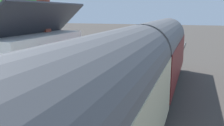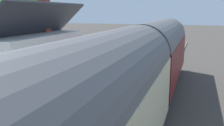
{
  "view_description": "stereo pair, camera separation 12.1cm",
  "coord_description": "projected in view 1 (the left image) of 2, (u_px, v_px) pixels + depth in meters",
  "views": [
    {
      "loc": [
        -15.72,
        -3.17,
        4.87
      ],
      "look_at": [
        -1.67,
        1.5,
        1.84
      ],
      "focal_mm": 40.72,
      "sensor_mm": 36.0,
      "label": 1
    },
    {
      "loc": [
        -15.68,
        -3.28,
        4.87
      ],
      "look_at": [
        -1.67,
        1.5,
        1.84
      ],
      "focal_mm": 40.72,
      "sensor_mm": 36.0,
      "label": 2
    }
  ],
  "objects": [
    {
      "name": "bench_platform_end",
      "position": [
        130.0,
        47.0,
        25.48
      ],
      "size": [
        1.41,
        0.46,
        0.88
      ],
      "color": "teal",
      "rests_on": "platform"
    },
    {
      "name": "planter_bench_left",
      "position": [
        98.0,
        56.0,
        21.44
      ],
      "size": [
        1.02,
        0.32,
        0.66
      ],
      "color": "gray",
      "rests_on": "platform"
    },
    {
      "name": "tree_behind_building",
      "position": [
        25.0,
        11.0,
        29.51
      ],
      "size": [
        4.63,
        4.19,
        7.26
      ],
      "color": "#4C3828",
      "rests_on": "ground"
    },
    {
      "name": "bench_mid_platform",
      "position": [
        108.0,
        60.0,
        18.92
      ],
      "size": [
        1.41,
        0.45,
        0.88
      ],
      "color": "teal",
      "rests_on": "platform"
    },
    {
      "name": "planter_bench_right",
      "position": [
        105.0,
        68.0,
        16.71
      ],
      "size": [
        0.48,
        0.48,
        0.74
      ],
      "color": "black",
      "rests_on": "platform"
    },
    {
      "name": "station_building",
      "position": [
        28.0,
        57.0,
        14.14
      ],
      "size": [
        7.17,
        3.67,
        5.44
      ],
      "color": "white",
      "rests_on": "platform"
    },
    {
      "name": "tree_far_right",
      "position": [
        20.0,
        7.0,
        20.22
      ],
      "size": [
        3.24,
        3.37,
        6.88
      ],
      "color": "#4C3828",
      "rests_on": "ground"
    },
    {
      "name": "planter_by_door",
      "position": [
        136.0,
        48.0,
        26.77
      ],
      "size": [
        0.94,
        0.32,
        0.54
      ],
      "color": "teal",
      "rests_on": "platform"
    },
    {
      "name": "planter_under_sign",
      "position": [
        103.0,
        56.0,
        20.73
      ],
      "size": [
        0.52,
        0.52,
        0.84
      ],
      "color": "teal",
      "rests_on": "platform"
    },
    {
      "name": "station_sign_board",
      "position": [
        127.0,
        47.0,
        20.41
      ],
      "size": [
        0.96,
        0.06,
        1.57
      ],
      "color": "black",
      "rests_on": "platform"
    },
    {
      "name": "ground_plane",
      "position": [
        142.0,
        87.0,
        16.57
      ],
      "size": [
        160.0,
        160.0,
        0.0
      ],
      "primitive_type": "plane",
      "color": "#423D38"
    },
    {
      "name": "platform_edge_coping",
      "position": [
        125.0,
        73.0,
        16.76
      ],
      "size": [
        32.0,
        0.36,
        0.02
      ],
      "primitive_type": "cube",
      "color": "beige",
      "rests_on": "platform"
    },
    {
      "name": "train",
      "position": [
        143.0,
        69.0,
        11.78
      ],
      "size": [
        20.8,
        2.73,
        4.32
      ],
      "color": "black",
      "rests_on": "ground"
    },
    {
      "name": "platform",
      "position": [
        82.0,
        76.0,
        17.8
      ],
      "size": [
        32.0,
        6.51,
        0.84
      ],
      "primitive_type": "cube",
      "color": "#A39B8C",
      "rests_on": "ground"
    },
    {
      "name": "rail_near",
      "position": [
        167.0,
        89.0,
        16.06
      ],
      "size": [
        52.0,
        0.08,
        0.14
      ],
      "primitive_type": "cube",
      "color": "gray",
      "rests_on": "ground"
    },
    {
      "name": "planter_corner_building",
      "position": [
        24.0,
        106.0,
        9.96
      ],
      "size": [
        0.5,
        0.5,
        0.71
      ],
      "color": "#9E5138",
      "rests_on": "platform"
    },
    {
      "name": "rail_far",
      "position": [
        145.0,
        86.0,
        16.5
      ],
      "size": [
        52.0,
        0.08,
        0.14
      ],
      "primitive_type": "cube",
      "color": "gray",
      "rests_on": "ground"
    },
    {
      "name": "planter_edge_far",
      "position": [
        126.0,
        49.0,
        24.59
      ],
      "size": [
        0.56,
        0.56,
        0.83
      ],
      "color": "teal",
      "rests_on": "platform"
    },
    {
      "name": "planter_edge_near",
      "position": [
        110.0,
        45.0,
        28.85
      ],
      "size": [
        0.91,
        0.32,
        0.58
      ],
      "color": "black",
      "rests_on": "platform"
    }
  ]
}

